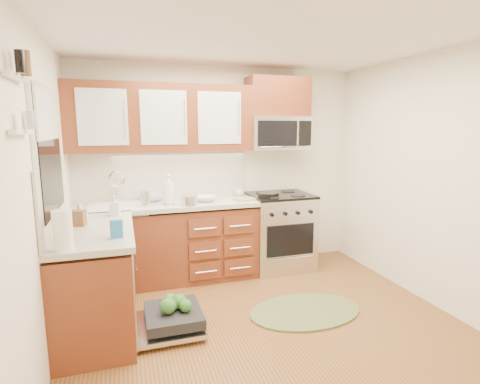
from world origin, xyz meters
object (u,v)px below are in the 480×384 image
object	(u,v)px
cutting_board	(245,199)
cup	(240,192)
upper_cabinets	(162,118)
stock_pot	(190,200)
sink	(119,217)
dishwasher	(169,320)
rug	(305,311)
paper_towel_roll	(63,230)
bowl_a	(205,199)
bowl_b	(152,197)
skillet	(268,194)
range	(280,231)
microwave	(278,133)

from	to	relation	value
cutting_board	cup	bearing A→B (deg)	85.91
upper_cabinets	stock_pot	distance (m)	0.99
sink	dishwasher	xyz separation A→B (m)	(0.39, -1.12, -0.70)
cup	cutting_board	bearing A→B (deg)	-94.09
rug	paper_towel_roll	world-z (taller)	paper_towel_roll
paper_towel_roll	bowl_a	bearing A→B (deg)	47.03
bowl_a	bowl_b	xyz separation A→B (m)	(-0.59, 0.21, 0.01)
cutting_board	paper_towel_roll	xyz separation A→B (m)	(-1.78, -1.34, 0.13)
dishwasher	skillet	bearing A→B (deg)	37.56
range	stock_pot	xyz separation A→B (m)	(-1.18, -0.21, 0.50)
range	bowl_a	world-z (taller)	bowl_a
sink	cutting_board	world-z (taller)	cutting_board
upper_cabinets	bowl_b	xyz separation A→B (m)	(-0.15, 0.03, -0.91)
upper_cabinets	sink	world-z (taller)	upper_cabinets
cutting_board	skillet	bearing A→B (deg)	2.96
dishwasher	cutting_board	size ratio (longest dim) A/B	2.80
microwave	rug	size ratio (longest dim) A/B	0.68
skillet	cup	bearing A→B (deg)	136.65
stock_pot	cup	bearing A→B (deg)	28.32
stock_pot	dishwasher	bearing A→B (deg)	-111.61
rug	paper_towel_roll	distance (m)	2.32
skillet	range	bearing A→B (deg)	26.44
rug	stock_pot	xyz separation A→B (m)	(-0.94, 0.97, 0.97)
sink	microwave	bearing A→B (deg)	3.85
range	microwave	distance (m)	1.23
upper_cabinets	skillet	xyz separation A→B (m)	(1.20, -0.24, -0.90)
skillet	upper_cabinets	bearing A→B (deg)	168.53
range	bowl_a	xyz separation A→B (m)	(-0.96, -0.04, 0.48)
stock_pot	range	bearing A→B (deg)	10.13
paper_towel_roll	bowl_a	distance (m)	1.94
dishwasher	bowl_b	distance (m)	1.56
dishwasher	rug	bearing A→B (deg)	-2.36
microwave	stock_pot	distance (m)	1.42
rug	skillet	size ratio (longest dim) A/B	4.41
upper_cabinets	cutting_board	size ratio (longest dim) A/B	8.19
range	cutting_board	bearing A→B (deg)	-167.05
microwave	bowl_b	size ratio (longest dim) A/B	2.83
stock_pot	bowl_a	bearing A→B (deg)	39.28
bowl_a	cup	xyz separation A→B (m)	(0.48, 0.20, 0.01)
bowl_b	microwave	bearing A→B (deg)	-1.85
upper_cabinets	sink	bearing A→B (deg)	-163.55
cutting_board	paper_towel_roll	bearing A→B (deg)	-143.13
upper_cabinets	bowl_b	distance (m)	0.92
range	stock_pot	distance (m)	1.30
sink	stock_pot	xyz separation A→B (m)	(0.75, -0.20, 0.18)
bowl_a	microwave	bearing A→B (deg)	9.18
sink	cup	size ratio (longest dim) A/B	5.45
stock_pot	cutting_board	distance (m)	0.68
upper_cabinets	cup	size ratio (longest dim) A/B	18.03
microwave	bowl_b	distance (m)	1.72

